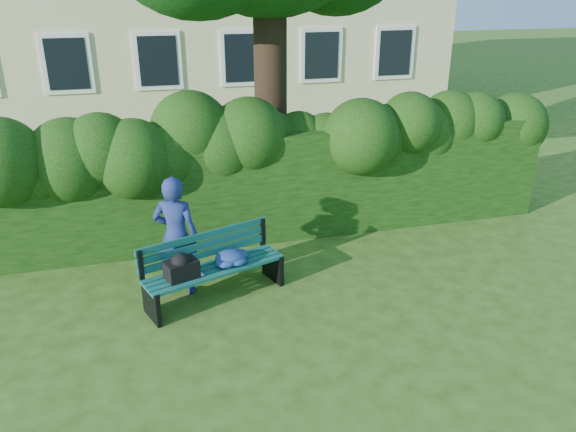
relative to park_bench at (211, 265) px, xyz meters
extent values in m
plane|color=#2C4915|center=(1.18, -0.24, -0.50)|extent=(80.00, 80.00, 0.00)
cube|color=white|center=(-2.42, 9.74, 1.50)|extent=(1.30, 0.08, 1.60)
cube|color=black|center=(-2.42, 9.70, 1.50)|extent=(1.05, 0.04, 1.35)
cube|color=white|center=(-0.02, 9.74, 1.50)|extent=(1.30, 0.08, 1.60)
cube|color=black|center=(-0.02, 9.70, 1.50)|extent=(1.05, 0.04, 1.35)
cube|color=white|center=(2.38, 9.74, 1.50)|extent=(1.30, 0.08, 1.60)
cube|color=black|center=(2.38, 9.70, 1.50)|extent=(1.05, 0.04, 1.35)
cube|color=white|center=(4.78, 9.74, 1.50)|extent=(1.30, 0.08, 1.60)
cube|color=black|center=(4.78, 9.70, 1.50)|extent=(1.05, 0.04, 1.35)
cube|color=white|center=(7.18, 9.74, 1.50)|extent=(1.30, 0.08, 1.60)
cube|color=black|center=(7.18, 9.70, 1.50)|extent=(1.05, 0.04, 1.35)
cube|color=black|center=(1.18, 1.96, 0.40)|extent=(10.00, 1.00, 1.80)
cylinder|color=black|center=(1.54, 2.83, 2.12)|extent=(0.57, 0.57, 5.25)
cube|color=#0F4B49|center=(0.11, -0.20, -0.05)|extent=(1.88, 0.73, 0.04)
cube|color=#0F4B49|center=(0.07, -0.08, -0.05)|extent=(1.88, 0.73, 0.04)
cube|color=#0F4B49|center=(0.03, 0.03, -0.05)|extent=(1.88, 0.73, 0.04)
cube|color=#0F4B49|center=(-0.01, 0.14, -0.05)|extent=(1.88, 0.73, 0.04)
cube|color=#0F4B49|center=(-0.04, 0.22, 0.08)|extent=(1.86, 0.67, 0.10)
cube|color=#0F4B49|center=(-0.04, 0.23, 0.21)|extent=(1.86, 0.67, 0.10)
cube|color=#0F4B49|center=(-0.04, 0.24, 0.34)|extent=(1.86, 0.67, 0.10)
cube|color=black|center=(-0.83, -0.33, -0.28)|extent=(0.22, 0.49, 0.44)
cube|color=black|center=(-0.91, -0.08, 0.15)|extent=(0.08, 0.08, 0.45)
cube|color=black|center=(-0.81, -0.38, -0.06)|extent=(0.19, 0.42, 0.05)
cube|color=black|center=(0.92, 0.27, -0.28)|extent=(0.22, 0.49, 0.44)
cube|color=black|center=(0.84, 0.52, 0.15)|extent=(0.08, 0.08, 0.45)
cube|color=black|center=(0.94, 0.23, -0.06)|extent=(0.19, 0.42, 0.05)
cube|color=white|center=(-0.23, -0.18, -0.02)|extent=(0.21, 0.18, 0.02)
cube|color=black|center=(-0.41, -0.18, 0.09)|extent=(0.48, 0.40, 0.24)
imported|color=navy|center=(-0.41, 0.30, 0.35)|extent=(0.73, 0.62, 1.70)
camera|label=1|loc=(-0.77, -6.78, 3.54)|focal=35.00mm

